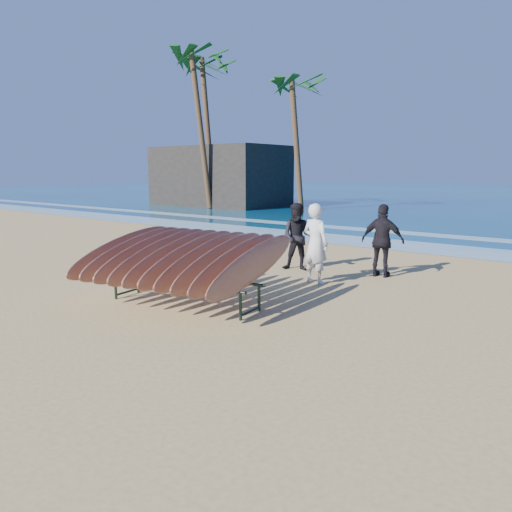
# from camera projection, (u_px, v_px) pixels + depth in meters

# --- Properties ---
(ground) EXTENTS (120.00, 120.00, 0.00)m
(ground) POSITION_uv_depth(u_px,v_px,m) (228.00, 313.00, 9.09)
(ground) COLOR tan
(ground) RESTS_ON ground
(foam_near) EXTENTS (160.00, 160.00, 0.00)m
(foam_near) POSITION_uv_depth(u_px,v_px,m) (429.00, 248.00, 16.73)
(foam_near) COLOR white
(foam_near) RESTS_ON ground
(foam_far) EXTENTS (160.00, 160.00, 0.00)m
(foam_far) POSITION_uv_depth(u_px,v_px,m) (462.00, 237.00, 19.41)
(foam_far) COLOR white
(foam_far) RESTS_ON ground
(surfboard_rack) EXTENTS (3.63, 3.51, 1.52)m
(surfboard_rack) POSITION_uv_depth(u_px,v_px,m) (183.00, 258.00, 9.49)
(surfboard_rack) COLOR #1B2B23
(surfboard_rack) RESTS_ON ground
(person_white) EXTENTS (0.72, 0.52, 1.84)m
(person_white) POSITION_uv_depth(u_px,v_px,m) (315.00, 244.00, 11.38)
(person_white) COLOR silver
(person_white) RESTS_ON ground
(person_dark_a) EXTENTS (1.03, 0.93, 1.74)m
(person_dark_a) POSITION_uv_depth(u_px,v_px,m) (298.00, 237.00, 12.91)
(person_dark_a) COLOR black
(person_dark_a) RESTS_ON ground
(person_dark_b) EXTENTS (1.09, 0.58, 1.78)m
(person_dark_b) POSITION_uv_depth(u_px,v_px,m) (383.00, 241.00, 12.08)
(person_dark_b) COLOR black
(person_dark_b) RESTS_ON ground
(building) EXTENTS (9.78, 5.43, 4.35)m
(building) POSITION_uv_depth(u_px,v_px,m) (219.00, 176.00, 37.20)
(building) COLOR #2D2823
(building) RESTS_ON ground
(palm_left) EXTENTS (5.20, 5.20, 10.52)m
(palm_left) POSITION_uv_depth(u_px,v_px,m) (199.00, 60.00, 32.24)
(palm_left) COLOR brown
(palm_left) RESTS_ON ground
(palm_mid) EXTENTS (5.20, 5.20, 8.56)m
(palm_mid) POSITION_uv_depth(u_px,v_px,m) (297.00, 88.00, 31.27)
(palm_mid) COLOR brown
(palm_mid) RESTS_ON ground
(palm_right) EXTENTS (5.20, 5.20, 10.38)m
(palm_right) POSITION_uv_depth(u_px,v_px,m) (207.00, 70.00, 34.59)
(palm_right) COLOR brown
(palm_right) RESTS_ON ground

